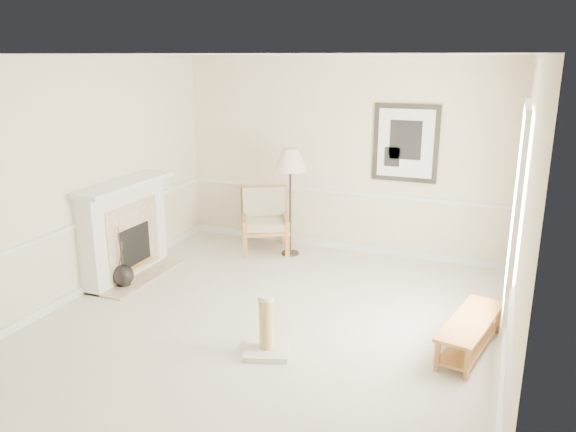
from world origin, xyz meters
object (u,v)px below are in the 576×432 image
object	(u,v)px
floor_vase	(123,276)
armchair	(264,217)
scratching_post	(267,335)
bench	(470,330)
floor_lamp	(290,163)

from	to	relation	value
floor_vase	armchair	xyz separation A→B (m)	(1.07, 2.08, 0.36)
floor_vase	scratching_post	size ratio (longest dim) A/B	1.31
bench	armchair	bearing A→B (deg)	146.68
bench	floor_vase	bearing A→B (deg)	179.46
floor_lamp	bench	xyz separation A→B (m)	(2.75, -2.01, -1.17)
floor_lamp	scratching_post	world-z (taller)	floor_lamp
floor_lamp	bench	world-z (taller)	floor_lamp
floor_vase	bench	size ratio (longest dim) A/B	0.64
armchair	scratching_post	bearing A→B (deg)	-93.23
armchair	bench	distance (m)	3.87
bench	scratching_post	bearing A→B (deg)	-157.07
armchair	scratching_post	xyz separation A→B (m)	(1.33, -2.92, -0.31)
floor_lamp	scratching_post	bearing A→B (deg)	-72.99
floor_vase	armchair	world-z (taller)	armchair
armchair	floor_lamp	xyz separation A→B (m)	(0.47, -0.11, 0.89)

